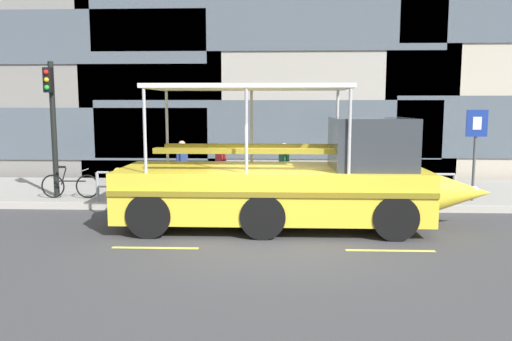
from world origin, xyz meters
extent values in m
plane|color=#3D3D3F|center=(0.00, 0.00, 0.00)|extent=(120.00, 120.00, 0.00)
cube|color=#99968E|center=(0.00, 5.60, 0.09)|extent=(32.00, 4.80, 0.18)
cube|color=#B2ADA3|center=(0.00, 3.11, 0.09)|extent=(32.00, 0.18, 0.18)
cube|color=#DBD64C|center=(-2.40, -0.71, 0.00)|extent=(1.80, 0.12, 0.01)
cube|color=#DBD64C|center=(2.40, -0.71, 0.00)|extent=(1.80, 0.12, 0.01)
cube|color=#4C5660|center=(-8.81, 8.37, 1.82)|extent=(12.55, 0.06, 2.00)
cube|color=#4C5660|center=(-8.81, 8.37, 5.47)|extent=(12.55, 0.06, 2.00)
cube|color=#4C5660|center=(-0.31, 8.37, 2.01)|extent=(13.17, 0.06, 2.21)
cube|color=#4C5660|center=(-0.31, 8.37, 6.02)|extent=(13.17, 0.06, 2.21)
cylinder|color=#9EA0A8|center=(0.00, 3.45, 1.00)|extent=(10.13, 0.07, 0.07)
cylinder|color=#9EA0A8|center=(0.00, 3.45, 0.59)|extent=(10.13, 0.06, 0.06)
cylinder|color=#9EA0A8|center=(-5.07, 3.45, 0.59)|extent=(0.09, 0.09, 0.82)
cylinder|color=#9EA0A8|center=(-3.04, 3.45, 0.59)|extent=(0.09, 0.09, 0.82)
cylinder|color=#9EA0A8|center=(-1.02, 3.45, 0.59)|extent=(0.09, 0.09, 0.82)
cylinder|color=#9EA0A8|center=(1.01, 3.45, 0.59)|extent=(0.09, 0.09, 0.82)
cylinder|color=#9EA0A8|center=(3.04, 3.45, 0.59)|extent=(0.09, 0.09, 0.82)
cylinder|color=#9EA0A8|center=(5.06, 3.45, 0.59)|extent=(0.09, 0.09, 0.82)
cylinder|color=black|center=(-6.56, 4.11, 2.19)|extent=(0.16, 0.16, 4.02)
cube|color=black|center=(-6.56, 3.91, 3.65)|extent=(0.24, 0.20, 0.72)
sphere|color=red|center=(-6.56, 3.80, 3.87)|extent=(0.14, 0.14, 0.14)
sphere|color=gold|center=(-6.56, 3.80, 3.65)|extent=(0.14, 0.14, 0.14)
sphere|color=green|center=(-6.56, 3.80, 3.43)|extent=(0.14, 0.14, 0.14)
cylinder|color=#4C4F54|center=(5.76, 3.92, 1.47)|extent=(0.08, 0.08, 2.58)
cube|color=navy|center=(5.76, 3.87, 2.41)|extent=(0.60, 0.04, 0.76)
cube|color=white|center=(5.76, 3.85, 2.41)|extent=(0.24, 0.01, 0.36)
torus|color=black|center=(-5.51, 3.82, 0.53)|extent=(0.70, 0.04, 0.70)
torus|color=black|center=(-6.55, 3.82, 0.53)|extent=(0.70, 0.04, 0.70)
cylinder|color=black|center=(-6.03, 3.82, 0.69)|extent=(0.95, 0.04, 0.04)
cylinder|color=black|center=(-6.21, 3.82, 0.83)|extent=(0.19, 0.04, 0.51)
cube|color=black|center=(-6.25, 3.82, 1.11)|extent=(0.20, 0.08, 0.06)
cylinder|color=#A5A5AA|center=(-5.55, 3.82, 1.03)|extent=(0.03, 0.46, 0.03)
cube|color=yellow|center=(-0.03, 1.28, 0.86)|extent=(7.18, 2.55, 1.17)
cone|color=yellow|center=(4.37, 1.28, 0.86)|extent=(1.62, 1.11, 1.11)
cylinder|color=yellow|center=(-3.62, 1.28, 0.86)|extent=(0.36, 1.11, 1.11)
cube|color=olive|center=(-0.03, -0.02, 1.00)|extent=(7.18, 0.04, 0.12)
sphere|color=white|center=(4.78, 1.28, 0.91)|extent=(0.22, 0.22, 0.22)
cube|color=#33383D|center=(2.31, 1.28, 2.03)|extent=(1.80, 2.14, 1.18)
cube|color=silver|center=(-0.56, 1.28, 3.34)|extent=(4.67, 2.35, 0.10)
cylinder|color=#B2B2B7|center=(1.65, 2.40, 2.37)|extent=(0.07, 0.07, 1.85)
cylinder|color=#B2B2B7|center=(1.65, 0.16, 2.37)|extent=(0.07, 0.07, 1.85)
cylinder|color=#B2B2B7|center=(-0.56, 2.40, 2.37)|extent=(0.07, 0.07, 1.85)
cylinder|color=#B2B2B7|center=(-0.56, 0.16, 2.37)|extent=(0.07, 0.07, 1.85)
cylinder|color=#B2B2B7|center=(-2.78, 2.40, 2.37)|extent=(0.07, 0.07, 1.85)
cylinder|color=#B2B2B7|center=(-2.78, 0.16, 2.37)|extent=(0.07, 0.07, 1.85)
cube|color=olive|center=(-0.56, 1.89, 1.89)|extent=(4.29, 0.28, 0.12)
cube|color=olive|center=(-0.56, 0.67, 1.89)|extent=(4.29, 0.28, 0.12)
cylinder|color=black|center=(2.67, 2.45, 0.50)|extent=(1.00, 0.28, 1.00)
cylinder|color=black|center=(2.67, 0.11, 0.50)|extent=(1.00, 0.28, 1.00)
cylinder|color=black|center=(-0.21, 2.45, 0.50)|extent=(1.00, 0.28, 1.00)
cylinder|color=black|center=(-0.21, 0.11, 0.50)|extent=(1.00, 0.28, 1.00)
cylinder|color=black|center=(-2.72, 2.45, 0.50)|extent=(1.00, 0.28, 1.00)
cylinder|color=black|center=(-2.72, 0.11, 0.50)|extent=(1.00, 0.28, 1.00)
cylinder|color=#47423D|center=(2.82, 4.83, 0.57)|extent=(0.10, 0.10, 0.78)
cylinder|color=#47423D|center=(2.92, 4.71, 0.57)|extent=(0.10, 0.10, 0.78)
cube|color=#38383D|center=(2.87, 4.77, 1.24)|extent=(0.32, 0.33, 0.55)
cylinder|color=#38383D|center=(2.75, 4.92, 1.21)|extent=(0.07, 0.07, 0.50)
cylinder|color=#38383D|center=(3.00, 4.62, 1.21)|extent=(0.07, 0.07, 0.50)
sphere|color=beige|center=(2.87, 4.77, 1.65)|extent=(0.22, 0.22, 0.22)
cylinder|color=#1E2338|center=(0.27, 4.15, 0.59)|extent=(0.10, 0.10, 0.82)
cylinder|color=#1E2338|center=(0.36, 4.01, 0.59)|extent=(0.10, 0.10, 0.82)
cube|color=#236B47|center=(0.31, 4.08, 1.29)|extent=(0.32, 0.35, 0.58)
cylinder|color=#236B47|center=(0.20, 4.25, 1.26)|extent=(0.07, 0.07, 0.52)
cylinder|color=#236B47|center=(0.42, 3.91, 1.26)|extent=(0.07, 0.07, 0.52)
sphere|color=beige|center=(0.31, 4.08, 1.71)|extent=(0.22, 0.22, 0.22)
cylinder|color=#47423D|center=(-1.56, 4.50, 0.57)|extent=(0.10, 0.10, 0.79)
cylinder|color=#47423D|center=(-1.68, 4.60, 0.57)|extent=(0.10, 0.10, 0.79)
cube|color=maroon|center=(-1.62, 4.55, 1.25)|extent=(0.34, 0.32, 0.56)
cylinder|color=maroon|center=(-1.47, 4.42, 1.22)|extent=(0.07, 0.07, 0.50)
cylinder|color=maroon|center=(-1.77, 4.68, 1.22)|extent=(0.07, 0.07, 0.50)
sphere|color=beige|center=(-1.62, 4.55, 1.66)|extent=(0.22, 0.22, 0.22)
cylinder|color=black|center=(-2.91, 4.81, 0.59)|extent=(0.10, 0.10, 0.82)
cylinder|color=black|center=(-2.82, 4.94, 0.59)|extent=(0.10, 0.10, 0.82)
cube|color=navy|center=(-2.86, 4.87, 1.29)|extent=(0.32, 0.35, 0.58)
cylinder|color=navy|center=(-2.98, 4.71, 1.26)|extent=(0.07, 0.07, 0.52)
cylinder|color=navy|center=(-2.75, 5.04, 1.26)|extent=(0.07, 0.07, 0.52)
sphere|color=tan|center=(-2.86, 4.87, 1.71)|extent=(0.22, 0.22, 0.22)
camera|label=1|loc=(0.09, -10.72, 2.92)|focal=35.44mm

